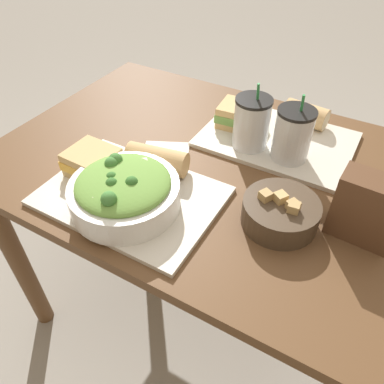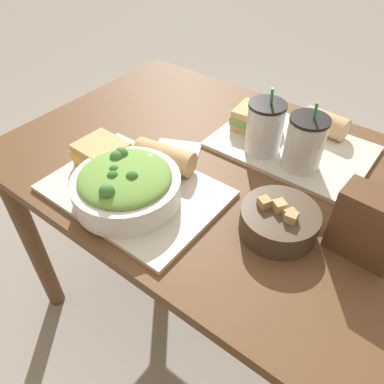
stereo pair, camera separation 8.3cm
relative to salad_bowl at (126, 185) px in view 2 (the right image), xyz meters
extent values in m
plane|color=gray|center=(0.06, 0.26, -0.79)|extent=(12.00, 12.00, 0.00)
cube|color=brown|center=(0.06, 0.26, -0.07)|extent=(1.11, 0.81, 0.03)
cylinder|color=brown|center=(-0.44, -0.09, -0.44)|extent=(0.06, 0.06, 0.71)
cylinder|color=brown|center=(-0.44, 0.61, -0.44)|extent=(0.06, 0.06, 0.71)
cube|color=beige|center=(-0.01, 0.03, -0.05)|extent=(0.42, 0.29, 0.01)
cube|color=beige|center=(0.21, 0.43, -0.05)|extent=(0.42, 0.29, 0.01)
cylinder|color=white|center=(0.00, 0.00, -0.01)|extent=(0.25, 0.25, 0.06)
ellipsoid|color=#6B9E42|center=(0.00, 0.00, 0.02)|extent=(0.21, 0.21, 0.04)
sphere|color=#38702D|center=(0.03, 0.00, 0.04)|extent=(0.03, 0.03, 0.03)
sphere|color=#427F38|center=(-0.05, 0.04, 0.04)|extent=(0.03, 0.03, 0.03)
sphere|color=#427F38|center=(-0.05, 0.03, 0.04)|extent=(0.03, 0.03, 0.03)
sphere|color=#427F38|center=(0.02, -0.07, 0.04)|extent=(0.03, 0.03, 0.03)
sphere|color=#38702D|center=(-0.01, -0.03, 0.04)|extent=(0.03, 0.03, 0.03)
sphere|color=#38702D|center=(-0.02, -0.01, 0.04)|extent=(0.02, 0.02, 0.02)
cube|color=beige|center=(0.03, -0.01, 0.03)|extent=(0.05, 0.05, 0.01)
cube|color=beige|center=(-0.02, -0.05, 0.03)|extent=(0.05, 0.05, 0.01)
cube|color=beige|center=(0.00, 0.06, 0.03)|extent=(0.05, 0.05, 0.01)
cylinder|color=#473828|center=(0.32, 0.13, -0.03)|extent=(0.17, 0.17, 0.06)
cylinder|color=#4C2814|center=(0.32, 0.13, 0.00)|extent=(0.15, 0.15, 0.01)
cube|color=tan|center=(0.35, 0.12, 0.01)|extent=(0.03, 0.03, 0.02)
cube|color=tan|center=(0.34, 0.13, 0.01)|extent=(0.03, 0.03, 0.02)
cube|color=tan|center=(0.28, 0.13, 0.01)|extent=(0.03, 0.03, 0.02)
cube|color=tan|center=(0.31, 0.14, 0.01)|extent=(0.03, 0.03, 0.02)
cube|color=tan|center=(-0.14, 0.06, -0.03)|extent=(0.12, 0.11, 0.02)
cube|color=#EFB742|center=(-0.14, 0.06, -0.01)|extent=(0.12, 0.11, 0.02)
cube|color=tan|center=(-0.14, 0.06, 0.01)|extent=(0.12, 0.11, 0.02)
cylinder|color=tan|center=(-0.01, 0.14, -0.01)|extent=(0.16, 0.09, 0.06)
cylinder|color=beige|center=(0.06, 0.16, -0.01)|extent=(0.02, 0.06, 0.06)
cube|color=tan|center=(0.08, 0.44, -0.03)|extent=(0.13, 0.11, 0.02)
cube|color=#6B9E47|center=(0.08, 0.44, -0.01)|extent=(0.13, 0.11, 0.02)
cube|color=tan|center=(0.08, 0.44, 0.01)|extent=(0.13, 0.11, 0.02)
cylinder|color=tan|center=(0.25, 0.54, -0.01)|extent=(0.13, 0.08, 0.06)
cylinder|color=beige|center=(0.31, 0.54, -0.01)|extent=(0.01, 0.06, 0.06)
cylinder|color=silver|center=(0.15, 0.36, 0.02)|extent=(0.10, 0.10, 0.13)
cylinder|color=black|center=(0.15, 0.36, 0.01)|extent=(0.08, 0.08, 0.11)
cylinder|color=black|center=(0.15, 0.36, 0.09)|extent=(0.10, 0.10, 0.01)
cylinder|color=green|center=(0.16, 0.36, 0.11)|extent=(0.01, 0.01, 0.05)
cylinder|color=silver|center=(0.26, 0.36, 0.02)|extent=(0.10, 0.10, 0.13)
cylinder|color=maroon|center=(0.26, 0.36, 0.01)|extent=(0.08, 0.08, 0.11)
cylinder|color=black|center=(0.26, 0.36, 0.09)|extent=(0.10, 0.10, 0.01)
cylinder|color=green|center=(0.27, 0.36, 0.11)|extent=(0.01, 0.01, 0.05)
cube|color=brown|center=(0.48, 0.18, 0.02)|extent=(0.13, 0.08, 0.15)
cube|color=white|center=(-0.04, 0.23, -0.05)|extent=(0.15, 0.13, 0.00)
camera|label=1|loc=(0.44, -0.46, 0.56)|focal=35.00mm
camera|label=2|loc=(0.51, -0.42, 0.56)|focal=35.00mm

